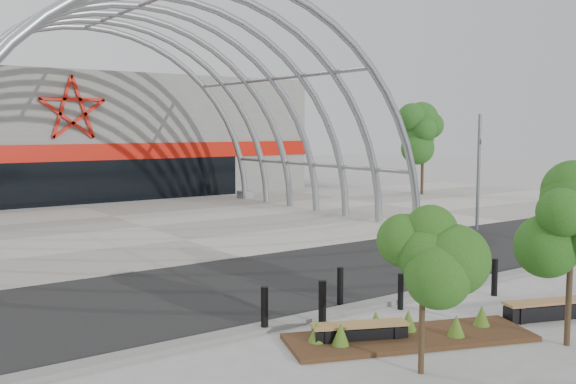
{
  "coord_description": "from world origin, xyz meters",
  "views": [
    {
      "loc": [
        -11.41,
        -12.2,
        4.62
      ],
      "look_at": [
        0.0,
        4.0,
        2.6
      ],
      "focal_mm": 40.0,
      "sensor_mm": 36.0,
      "label": 1
    }
  ],
  "objects_px": {
    "bench_1": "(546,310)",
    "bollard_2": "(340,286)",
    "street_tree_0": "(424,241)",
    "bench_0": "(360,333)",
    "street_tree_1": "(572,221)",
    "signal_pole": "(478,170)"
  },
  "relations": [
    {
      "from": "bench_1",
      "to": "bollard_2",
      "type": "relative_size",
      "value": 2.2
    },
    {
      "from": "street_tree_0",
      "to": "bollard_2",
      "type": "relative_size",
      "value": 3.49
    },
    {
      "from": "bench_0",
      "to": "bench_1",
      "type": "xyz_separation_m",
      "value": [
        4.82,
        -1.29,
        0.01
      ]
    },
    {
      "from": "street_tree_1",
      "to": "bench_0",
      "type": "height_order",
      "value": "street_tree_1"
    },
    {
      "from": "bench_0",
      "to": "bollard_2",
      "type": "relative_size",
      "value": 2.09
    },
    {
      "from": "street_tree_0",
      "to": "bench_0",
      "type": "distance_m",
      "value": 3.02
    },
    {
      "from": "signal_pole",
      "to": "bench_0",
      "type": "distance_m",
      "value": 16.68
    },
    {
      "from": "street_tree_1",
      "to": "bench_1",
      "type": "bearing_deg",
      "value": 45.71
    },
    {
      "from": "street_tree_1",
      "to": "street_tree_0",
      "type": "bearing_deg",
      "value": 169.32
    },
    {
      "from": "street_tree_0",
      "to": "bench_0",
      "type": "xyz_separation_m",
      "value": [
        0.19,
        1.94,
        -2.3
      ]
    },
    {
      "from": "street_tree_0",
      "to": "bollard_2",
      "type": "distance_m",
      "value": 5.16
    },
    {
      "from": "signal_pole",
      "to": "bollard_2",
      "type": "xyz_separation_m",
      "value": [
        -12.74,
        -5.78,
        -2.2
      ]
    },
    {
      "from": "bench_0",
      "to": "bench_1",
      "type": "bearing_deg",
      "value": -14.96
    },
    {
      "from": "signal_pole",
      "to": "street_tree_1",
      "type": "height_order",
      "value": "signal_pole"
    },
    {
      "from": "bench_0",
      "to": "street_tree_0",
      "type": "bearing_deg",
      "value": -95.59
    },
    {
      "from": "street_tree_0",
      "to": "bollard_2",
      "type": "height_order",
      "value": "street_tree_0"
    },
    {
      "from": "street_tree_1",
      "to": "bollard_2",
      "type": "xyz_separation_m",
      "value": [
        -1.98,
        5.13,
        -2.16
      ]
    },
    {
      "from": "signal_pole",
      "to": "street_tree_0",
      "type": "distance_m",
      "value": 17.7
    },
    {
      "from": "street_tree_1",
      "to": "bench_1",
      "type": "xyz_separation_m",
      "value": [
        1.31,
        1.35,
        -2.44
      ]
    },
    {
      "from": "street_tree_1",
      "to": "bench_1",
      "type": "distance_m",
      "value": 3.08
    },
    {
      "from": "bollard_2",
      "to": "street_tree_0",
      "type": "bearing_deg",
      "value": -111.16
    },
    {
      "from": "bench_0",
      "to": "signal_pole",
      "type": "bearing_deg",
      "value": 30.11
    }
  ]
}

